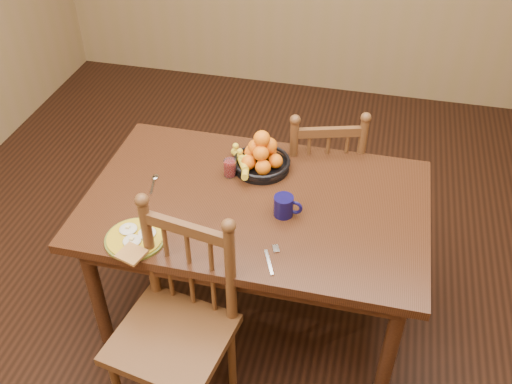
% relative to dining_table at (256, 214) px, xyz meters
% --- Properties ---
extents(room, '(4.52, 5.02, 2.72)m').
position_rel_dining_table_xyz_m(room, '(0.00, 0.00, 0.68)').
color(room, black).
rests_on(room, ground).
extents(dining_table, '(1.60, 1.00, 0.75)m').
position_rel_dining_table_xyz_m(dining_table, '(0.00, 0.00, 0.00)').
color(dining_table, black).
rests_on(dining_table, ground).
extents(chair_far, '(0.54, 0.52, 0.96)m').
position_rel_dining_table_xyz_m(chair_far, '(0.23, 0.60, -0.20)').
color(chair_far, '#523318').
rests_on(chair_far, ground).
extents(chair_near, '(0.53, 0.52, 1.02)m').
position_rel_dining_table_xyz_m(chair_near, '(-0.21, -0.61, -0.17)').
color(chair_near, '#523318').
rests_on(chair_near, ground).
extents(breakfast_plate, '(0.26, 0.30, 0.04)m').
position_rel_dining_table_xyz_m(breakfast_plate, '(-0.45, -0.39, 0.10)').
color(breakfast_plate, '#59601E').
rests_on(breakfast_plate, dining_table).
extents(fork, '(0.07, 0.18, 0.00)m').
position_rel_dining_table_xyz_m(fork, '(0.15, -0.35, 0.09)').
color(fork, silver).
rests_on(fork, dining_table).
extents(spoon, '(0.05, 0.16, 0.01)m').
position_rel_dining_table_xyz_m(spoon, '(-0.52, 0.03, 0.09)').
color(spoon, silver).
rests_on(spoon, dining_table).
extents(coffee_mug, '(0.13, 0.09, 0.10)m').
position_rel_dining_table_xyz_m(coffee_mug, '(0.15, -0.07, 0.14)').
color(coffee_mug, '#0D0A3B').
rests_on(coffee_mug, dining_table).
extents(juice_glass, '(0.06, 0.06, 0.09)m').
position_rel_dining_table_xyz_m(juice_glass, '(-0.17, 0.16, 0.13)').
color(juice_glass, silver).
rests_on(juice_glass, dining_table).
extents(fruit_bowl, '(0.32, 0.32, 0.22)m').
position_rel_dining_table_xyz_m(fruit_bowl, '(-0.04, 0.25, 0.15)').
color(fruit_bowl, black).
rests_on(fruit_bowl, dining_table).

